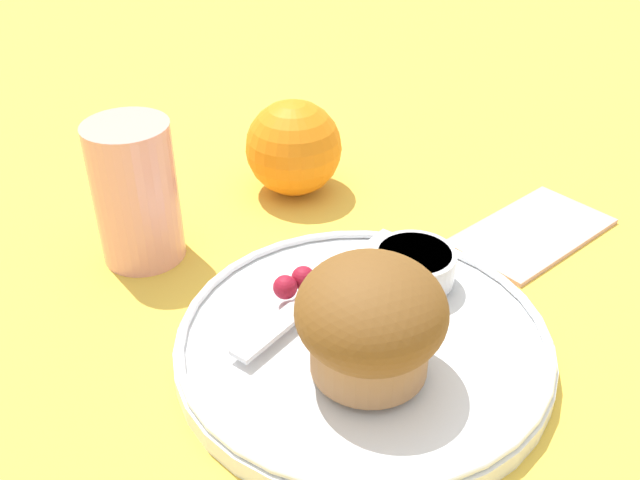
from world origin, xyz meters
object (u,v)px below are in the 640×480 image
at_px(juice_glass, 136,193).
at_px(orange_fruit, 294,148).
at_px(muffin, 371,320).
at_px(butter_knife, 327,286).

bearing_deg(juice_glass, orange_fruit, 0.67).
distance_m(orange_fruit, juice_glass, 0.15).
xyz_separation_m(muffin, juice_glass, (-0.03, 0.22, -0.00)).
height_order(muffin, orange_fruit, muffin).
relative_size(butter_knife, juice_glass, 1.55).
bearing_deg(juice_glass, butter_knife, -67.23).
distance_m(muffin, juice_glass, 0.22).
distance_m(muffin, butter_knife, 0.09).
bearing_deg(orange_fruit, muffin, -119.08).
height_order(butter_knife, juice_glass, juice_glass).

